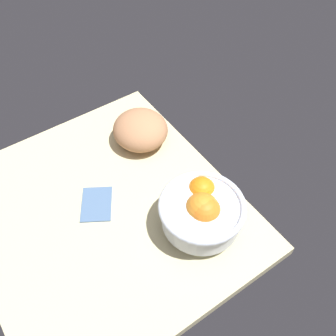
% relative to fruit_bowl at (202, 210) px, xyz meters
% --- Properties ---
extents(ground_plane, '(0.73, 0.66, 0.03)m').
position_rel_fruit_bowl_xyz_m(ground_plane, '(0.18, 0.18, -0.08)').
color(ground_plane, beige).
extents(fruit_bowl, '(0.21, 0.21, 0.12)m').
position_rel_fruit_bowl_xyz_m(fruit_bowl, '(0.00, 0.00, 0.00)').
color(fruit_bowl, silver).
rests_on(fruit_bowl, ground).
extents(bread_loaf, '(0.17, 0.16, 0.09)m').
position_rel_fruit_bowl_xyz_m(bread_loaf, '(0.34, -0.03, -0.02)').
color(bread_loaf, '#B27A53').
rests_on(bread_loaf, ground).
extents(napkin_folded, '(0.14, 0.13, 0.01)m').
position_rel_fruit_bowl_xyz_m(napkin_folded, '(0.21, 0.19, -0.06)').
color(napkin_folded, slate).
rests_on(napkin_folded, ground).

